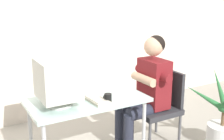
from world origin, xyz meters
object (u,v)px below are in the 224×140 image
office_chair (159,103)px  desk_mug (108,98)px  crt_monitor (58,80)px  keyboard (93,97)px  potted_plant (223,122)px  person_seated (147,88)px  desk (87,105)px

office_chair → desk_mug: office_chair is taller
crt_monitor → desk_mug: size_ratio=5.12×
keyboard → potted_plant: potted_plant is taller
person_seated → crt_monitor: bearing=-176.7°
keyboard → person_seated: size_ratio=0.36×
potted_plant → desk_mug: bearing=170.2°
office_chair → crt_monitor: bearing=-177.2°
person_seated → desk_mug: person_seated is taller
desk_mug → office_chair: bearing=14.9°
potted_plant → desk_mug: potted_plant is taller
office_chair → desk_mug: bearing=-165.1°
desk_mug → desk: bearing=126.2°
crt_monitor → person_seated: size_ratio=0.33×
desk → person_seated: 0.73m
keyboard → person_seated: bearing=5.3°
keyboard → office_chair: 0.91m
person_seated → potted_plant: (0.75, -0.44, -0.39)m
keyboard → potted_plant: bearing=-14.7°
office_chair → desk: bearing=-178.1°
office_chair → potted_plant: (0.57, -0.44, -0.18)m
crt_monitor → office_chair: crt_monitor is taller
person_seated → potted_plant: bearing=-30.4°
crt_monitor → desk: bearing=5.5°
keyboard → person_seated: 0.69m
office_chair → person_seated: 0.28m
person_seated → desk_mug: 0.64m
potted_plant → desk_mug: (-1.35, 0.23, 0.46)m
desk → office_chair: 0.93m
crt_monitor → keyboard: bearing=-0.9°
keyboard → person_seated: (0.68, 0.06, -0.04)m
office_chair → potted_plant: bearing=-37.9°
desk → potted_plant: 1.57m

